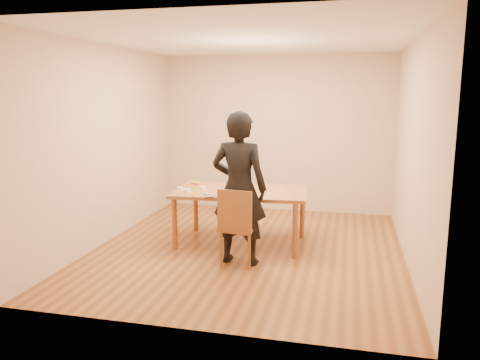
% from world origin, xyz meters
% --- Properties ---
extents(room_shell, '(4.00, 4.50, 2.70)m').
position_xyz_m(room_shell, '(0.00, 0.34, 1.35)').
color(room_shell, brown).
rests_on(room_shell, ground).
extents(dining_table, '(1.84, 1.18, 0.04)m').
position_xyz_m(dining_table, '(-0.15, 0.21, 0.73)').
color(dining_table, brown).
rests_on(dining_table, floor).
extents(dining_chair, '(0.46, 0.46, 0.04)m').
position_xyz_m(dining_chair, '(-0.00, -0.56, 0.45)').
color(dining_chair, brown).
rests_on(dining_chair, floor).
extents(cake_plate, '(0.30, 0.30, 0.02)m').
position_xyz_m(cake_plate, '(-0.21, 0.22, 0.76)').
color(cake_plate, red).
rests_on(cake_plate, dining_table).
extents(cake, '(0.22, 0.22, 0.07)m').
position_xyz_m(cake, '(-0.21, 0.22, 0.81)').
color(cake, white).
rests_on(cake, cake_plate).
extents(frosting_dome, '(0.22, 0.22, 0.03)m').
position_xyz_m(frosting_dome, '(-0.21, 0.22, 0.86)').
color(frosting_dome, white).
rests_on(frosting_dome, cake).
extents(frosting_tub, '(0.09, 0.09, 0.08)m').
position_xyz_m(frosting_tub, '(-0.25, -0.08, 0.79)').
color(frosting_tub, white).
rests_on(frosting_tub, dining_table).
extents(frosting_lid, '(0.09, 0.09, 0.01)m').
position_xyz_m(frosting_lid, '(-0.52, -0.18, 0.76)').
color(frosting_lid, '#193EA5').
rests_on(frosting_lid, dining_table).
extents(frosting_dollop, '(0.04, 0.04, 0.02)m').
position_xyz_m(frosting_dollop, '(-0.52, -0.18, 0.77)').
color(frosting_dollop, white).
rests_on(frosting_dollop, frosting_lid).
extents(ramekin_green, '(0.09, 0.09, 0.04)m').
position_xyz_m(ramekin_green, '(-0.83, -0.08, 0.77)').
color(ramekin_green, white).
rests_on(ramekin_green, dining_table).
extents(ramekin_yellow, '(0.08, 0.08, 0.04)m').
position_xyz_m(ramekin_yellow, '(-0.67, 0.14, 0.77)').
color(ramekin_yellow, white).
rests_on(ramekin_yellow, dining_table).
extents(ramekin_multi, '(0.09, 0.09, 0.04)m').
position_xyz_m(ramekin_multi, '(-0.95, 0.02, 0.77)').
color(ramekin_multi, white).
rests_on(ramekin_multi, dining_table).
extents(candy_box_pink, '(0.14, 0.10, 0.02)m').
position_xyz_m(candy_box_pink, '(-0.87, 0.45, 0.76)').
color(candy_box_pink, '#DA3367').
rests_on(candy_box_pink, dining_table).
extents(candy_box_green, '(0.13, 0.08, 0.02)m').
position_xyz_m(candy_box_green, '(-0.88, 0.46, 0.78)').
color(candy_box_green, '#40A11D').
rests_on(candy_box_green, candy_box_pink).
extents(spatula, '(0.15, 0.11, 0.01)m').
position_xyz_m(spatula, '(-0.43, -0.34, 0.76)').
color(spatula, black).
rests_on(spatula, dining_table).
extents(person, '(0.71, 0.50, 1.85)m').
position_xyz_m(person, '(-0.00, -0.52, 0.93)').
color(person, black).
rests_on(person, floor).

